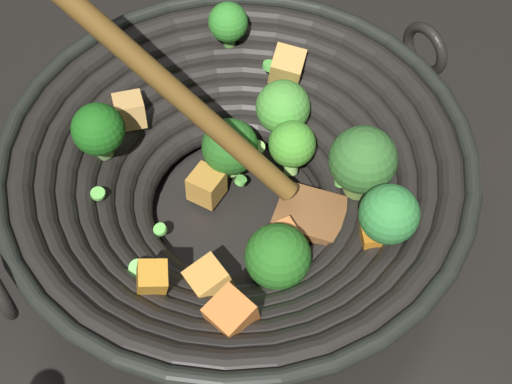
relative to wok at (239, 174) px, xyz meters
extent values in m
plane|color=black|center=(0.00, 0.00, -0.06)|extent=(4.00, 4.00, 0.00)
cylinder|color=black|center=(0.00, 0.00, -0.06)|extent=(0.15, 0.15, 0.01)
torus|color=black|center=(0.00, 0.00, -0.04)|extent=(0.21, 0.21, 0.02)
torus|color=black|center=(0.00, 0.00, -0.03)|extent=(0.24, 0.24, 0.02)
torus|color=black|center=(0.00, 0.00, -0.02)|extent=(0.27, 0.27, 0.02)
torus|color=black|center=(0.00, 0.00, -0.01)|extent=(0.30, 0.30, 0.02)
torus|color=black|center=(0.00, 0.00, 0.00)|extent=(0.32, 0.32, 0.02)
torus|color=black|center=(0.00, 0.00, 0.01)|extent=(0.35, 0.35, 0.02)
torus|color=black|center=(0.00, 0.00, 0.02)|extent=(0.38, 0.38, 0.02)
torus|color=black|center=(0.00, 0.00, 0.03)|extent=(0.40, 0.40, 0.01)
torus|color=black|center=(-0.20, -0.05, 0.03)|extent=(0.02, 0.05, 0.05)
cylinder|color=#86B94D|center=(-0.09, 0.10, 0.01)|extent=(0.02, 0.02, 0.01)
sphere|color=#358A3E|center=(-0.09, 0.10, 0.04)|extent=(0.05, 0.05, 0.05)
cylinder|color=#72B553|center=(0.00, 0.08, -0.04)|extent=(0.03, 0.03, 0.02)
sphere|color=#26691E|center=(0.00, 0.08, -0.01)|extent=(0.06, 0.06, 0.06)
cylinder|color=#7DAF5B|center=(0.10, -0.07, 0.00)|extent=(0.02, 0.02, 0.02)
sphere|color=#1C6319|center=(0.10, -0.07, 0.03)|extent=(0.05, 0.05, 0.05)
cylinder|color=#5B9B42|center=(-0.04, -0.14, 0.01)|extent=(0.02, 0.02, 0.02)
sphere|color=#33882C|center=(-0.04, -0.14, 0.04)|extent=(0.04, 0.04, 0.04)
cylinder|color=#7CAD4F|center=(-0.01, -0.04, -0.04)|extent=(0.03, 0.03, 0.02)
sphere|color=#28671F|center=(-0.01, -0.04, -0.01)|extent=(0.05, 0.05, 0.05)
cylinder|color=#6CAC53|center=(-0.07, -0.06, -0.03)|extent=(0.02, 0.02, 0.01)
sphere|color=#4C9C38|center=(-0.07, -0.06, 0.00)|extent=(0.05, 0.05, 0.05)
cylinder|color=#8ABF5B|center=(-0.06, -0.02, -0.03)|extent=(0.02, 0.02, 0.02)
sphere|color=green|center=(-0.06, -0.02, 0.00)|extent=(0.04, 0.04, 0.04)
cylinder|color=olive|center=(-0.10, 0.04, -0.01)|extent=(0.03, 0.03, 0.02)
sphere|color=#336A2B|center=(-0.10, 0.04, 0.02)|extent=(0.06, 0.06, 0.06)
cube|color=#C78A38|center=(0.02, -0.02, -0.03)|extent=(0.04, 0.04, 0.03)
cube|color=#E7AE5E|center=(0.07, -0.10, 0.00)|extent=(0.03, 0.03, 0.03)
cube|color=orange|center=(0.10, 0.07, 0.01)|extent=(0.03, 0.03, 0.03)
cube|color=gold|center=(-0.08, -0.10, 0.01)|extent=(0.04, 0.05, 0.04)
cube|color=gold|center=(0.05, 0.08, -0.02)|extent=(0.04, 0.04, 0.04)
cube|color=#D77B3D|center=(-0.02, 0.06, -0.02)|extent=(0.03, 0.03, 0.03)
cube|color=orange|center=(0.05, 0.13, 0.01)|extent=(0.04, 0.04, 0.03)
cube|color=#C6741C|center=(-0.08, 0.10, 0.00)|extent=(0.03, 0.03, 0.02)
cylinder|color=#99D166|center=(-0.03, -0.04, -0.03)|extent=(0.02, 0.02, 0.01)
cylinder|color=#6BC651|center=(0.12, -0.03, 0.00)|extent=(0.02, 0.02, 0.00)
cylinder|color=#6BC651|center=(-0.11, 0.01, -0.01)|extent=(0.02, 0.02, 0.01)
cylinder|color=#6BC651|center=(-0.01, -0.02, -0.03)|extent=(0.01, 0.01, 0.01)
cylinder|color=#56B247|center=(-0.08, 0.03, -0.01)|extent=(0.02, 0.02, 0.01)
cylinder|color=#6BC651|center=(0.11, 0.05, -0.01)|extent=(0.02, 0.02, 0.01)
cylinder|color=#56B247|center=(-0.07, -0.10, 0.01)|extent=(0.02, 0.02, 0.01)
cylinder|color=#6BC651|center=(0.08, 0.01, -0.03)|extent=(0.01, 0.01, 0.01)
cube|color=brown|center=(-0.05, 0.05, -0.03)|extent=(0.09, 0.08, 0.01)
cylinder|color=brown|center=(0.04, -0.03, 0.09)|extent=(0.17, 0.15, 0.20)
camera|label=1|loc=(0.12, 0.35, 0.50)|focal=50.23mm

